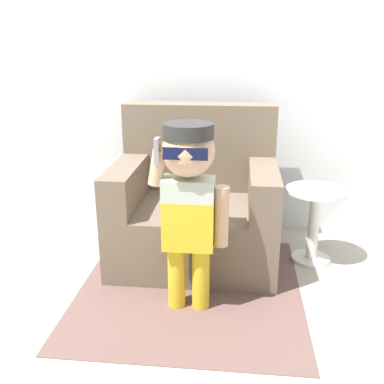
{
  "coord_description": "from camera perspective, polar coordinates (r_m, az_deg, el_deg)",
  "views": [
    {
      "loc": [
        0.24,
        -2.71,
        1.41
      ],
      "look_at": [
        -0.02,
        -0.25,
        0.58
      ],
      "focal_mm": 42.0,
      "sensor_mm": 36.0,
      "label": 1
    }
  ],
  "objects": [
    {
      "name": "side_table",
      "position": [
        3.07,
        15.29,
        -3.21
      ],
      "size": [
        0.4,
        0.4,
        0.5
      ],
      "color": "white",
      "rests_on": "ground_plane"
    },
    {
      "name": "wall_back",
      "position": [
        3.38,
        2.07,
        16.7
      ],
      "size": [
        10.0,
        0.05,
        2.6
      ],
      "color": "silver",
      "rests_on": "ground_plane"
    },
    {
      "name": "ground_plane",
      "position": [
        3.07,
        0.89,
        -8.78
      ],
      "size": [
        10.0,
        10.0,
        0.0
      ],
      "primitive_type": "plane",
      "color": "#ADA89E"
    },
    {
      "name": "rug",
      "position": [
        2.76,
        -0.24,
        -12.06
      ],
      "size": [
        1.31,
        1.4,
        0.01
      ],
      "color": "brown",
      "rests_on": "ground_plane"
    },
    {
      "name": "person_child",
      "position": [
        2.3,
        -0.4,
        0.28
      ],
      "size": [
        0.42,
        0.32,
        1.03
      ],
      "color": "gold",
      "rests_on": "ground_plane"
    },
    {
      "name": "armchair",
      "position": [
        3.03,
        0.48,
        -1.76
      ],
      "size": [
        1.05,
        0.86,
        1.01
      ],
      "color": "#6B5B4C",
      "rests_on": "ground_plane"
    }
  ]
}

